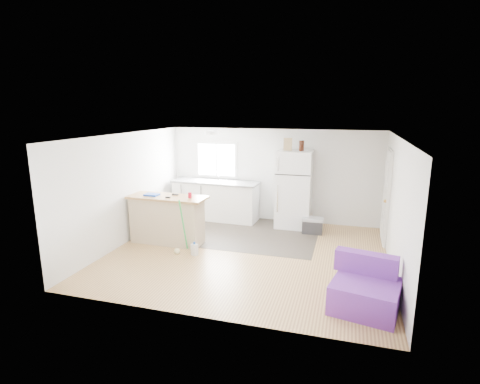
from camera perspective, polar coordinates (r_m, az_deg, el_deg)
name	(u,v)px	position (r m, az deg, el deg)	size (l,w,h in m)	color
room	(248,197)	(7.42, 1.19, -0.74)	(5.51, 5.01, 2.41)	#95653E
vinyl_zone	(232,231)	(9.11, -1.20, -6.00)	(4.05, 2.50, 0.00)	#362F28
window	(217,160)	(10.15, -3.60, 4.92)	(1.18, 0.06, 0.98)	white
interior_door	(386,197)	(8.77, 21.42, -0.74)	(0.11, 0.92, 2.10)	white
ceiling_fixture	(211,133)	(8.75, -4.38, 8.99)	(0.30, 0.30, 0.07)	white
kitchen_cabinets	(216,200)	(10.00, -3.71, -1.18)	(2.34, 0.82, 1.33)	white
peninsula	(167,219)	(8.39, -11.03, -4.08)	(1.73, 0.69, 1.05)	#C8B690
refrigerator	(294,189)	(9.35, 8.24, 0.44)	(0.85, 0.81, 1.91)	white
cooler	(312,225)	(9.10, 10.98, -5.01)	(0.50, 0.35, 0.38)	#2A2A2D
purple_seat	(365,291)	(6.03, 18.54, -14.05)	(1.09, 1.06, 0.77)	purple
cleaner_jug	(194,249)	(7.71, -6.95, -8.68)	(0.15, 0.13, 0.28)	white
mop	(179,243)	(7.81, -9.27, -7.63)	(0.20, 0.33, 1.16)	green
red_cup	(190,195)	(8.00, -7.64, -0.49)	(0.08, 0.08, 0.12)	#B80B21
blue_tray	(152,195)	(8.39, -13.29, -0.39)	(0.30, 0.22, 0.04)	#1441BC
tool_a	(175,195)	(8.31, -9.85, -0.38)	(0.14, 0.05, 0.03)	black
tool_b	(168,197)	(8.09, -10.93, -0.79)	(0.10, 0.04, 0.03)	black
cardboard_box	(288,144)	(9.17, 7.30, 7.23)	(0.20, 0.10, 0.30)	tan
bottle_left	(300,146)	(9.07, 9.20, 6.95)	(0.07, 0.07, 0.25)	#3B160A
bottle_right	(303,146)	(9.14, 9.52, 6.98)	(0.07, 0.07, 0.25)	#3B160A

